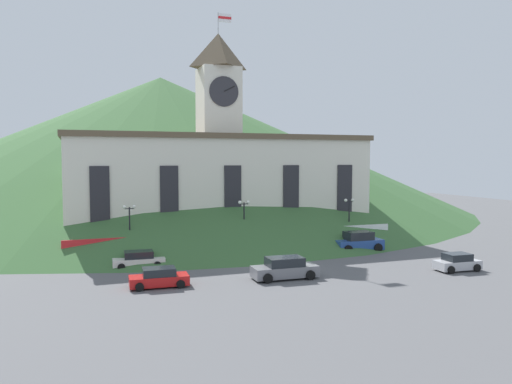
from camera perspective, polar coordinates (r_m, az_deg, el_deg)
name	(u,v)px	position (r m, az deg, el deg)	size (l,w,h in m)	color
ground_plane	(285,276)	(41.65, 3.33, -9.60)	(160.00, 160.00, 0.00)	#565659
civic_building	(219,182)	(59.54, -4.26, 1.12)	(35.16, 11.63, 26.73)	silver
banner_fence	(243,242)	(51.41, -1.47, -5.75)	(34.84, 0.12, 2.25)	red
hillside_backdrop	(161,143)	(101.14, -10.79, 5.53)	(116.52, 116.52, 25.70)	#386033
street_lamp_far_left	(130,220)	(49.81, -14.25, -3.10)	(1.26, 0.36, 5.21)	black
street_lamp_center	(244,215)	(52.22, -1.38, -2.60)	(1.26, 0.36, 5.31)	black
street_lamp_left	(349,211)	(57.43, 10.60, -2.17)	(1.26, 0.36, 5.18)	black
car_white_taxi	(139,260)	(45.81, -13.25, -7.57)	(4.58, 2.30, 1.50)	white
car_red_sedan	(159,278)	(38.85, -11.03, -9.62)	(4.49, 2.31, 1.45)	red
car_gray_pickup	(285,269)	(40.71, 3.30, -8.74)	(5.36, 2.49, 1.75)	slate
car_silver_hatch	(457,263)	(46.88, 22.00, -7.49)	(3.97, 2.15, 1.50)	#B7B7BC
car_blue_van	(358,242)	(53.36, 11.61, -5.65)	(5.16, 2.49, 2.10)	#284C99
pedestrian	(267,244)	(50.92, 1.24, -6.01)	(0.45, 0.45, 1.79)	#282D3D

